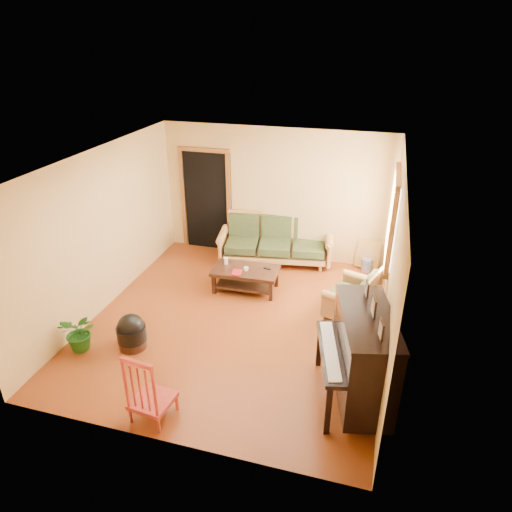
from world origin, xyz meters
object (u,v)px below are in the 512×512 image
(sofa, at_px, (275,240))
(coffee_table, at_px, (246,279))
(armchair, at_px, (352,293))
(potted_plant, at_px, (80,333))
(piano, at_px, (363,358))
(footstool, at_px, (132,335))
(red_chair, at_px, (151,384))
(ceramic_crock, at_px, (367,265))

(sofa, bearing_deg, coffee_table, -110.45)
(armchair, distance_m, potted_plant, 4.16)
(piano, bearing_deg, footstool, 164.36)
(piano, distance_m, red_chair, 2.55)
(coffee_table, bearing_deg, footstool, -118.89)
(coffee_table, xyz_separation_m, red_chair, (-0.19, -3.15, 0.28))
(armchair, bearing_deg, coffee_table, -171.38)
(armchair, relative_size, ceramic_crock, 3.37)
(ceramic_crock, distance_m, potted_plant, 5.25)
(coffee_table, relative_size, ceramic_crock, 4.55)
(sofa, bearing_deg, footstool, -122.05)
(sofa, height_order, ceramic_crock, sofa)
(coffee_table, xyz_separation_m, potted_plant, (-1.79, -2.28, 0.08))
(potted_plant, bearing_deg, ceramic_crock, 43.10)
(sofa, distance_m, armchair, 2.24)
(red_chair, xyz_separation_m, potted_plant, (-1.60, 0.88, -0.19))
(sofa, bearing_deg, potted_plant, -129.55)
(footstool, xyz_separation_m, ceramic_crock, (3.16, 3.33, -0.08))
(footstool, distance_m, potted_plant, 0.73)
(red_chair, bearing_deg, footstool, 135.75)
(red_chair, relative_size, potted_plant, 1.66)
(footstool, bearing_deg, ceramic_crock, 46.58)
(sofa, bearing_deg, red_chair, -105.02)
(coffee_table, relative_size, armchair, 1.35)
(footstool, height_order, potted_plant, potted_plant)
(coffee_table, bearing_deg, armchair, -9.53)
(armchair, bearing_deg, sofa, 154.81)
(potted_plant, bearing_deg, piano, 1.72)
(footstool, height_order, red_chair, red_chair)
(footstool, relative_size, ceramic_crock, 1.68)
(piano, relative_size, red_chair, 1.44)
(ceramic_crock, bearing_deg, red_chair, -116.56)
(piano, distance_m, footstool, 3.30)
(armchair, distance_m, ceramic_crock, 1.66)
(armchair, bearing_deg, potted_plant, -133.66)
(armchair, height_order, red_chair, red_chair)
(coffee_table, xyz_separation_m, armchair, (1.87, -0.31, 0.22))
(piano, relative_size, footstool, 3.29)
(red_chair, distance_m, ceramic_crock, 5.00)
(piano, height_order, ceramic_crock, piano)
(coffee_table, distance_m, ceramic_crock, 2.43)
(footstool, relative_size, red_chair, 0.44)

